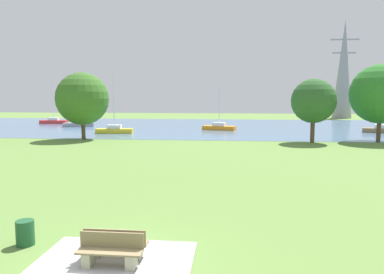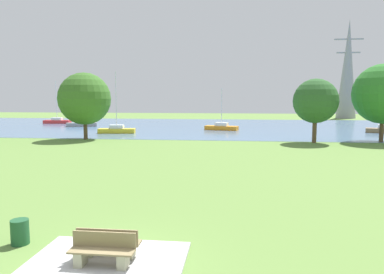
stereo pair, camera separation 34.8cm
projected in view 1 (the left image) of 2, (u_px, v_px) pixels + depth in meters
name	position (u px, v px, depth m)	size (l,w,h in m)	color
ground_plane	(193.00, 151.00, 31.85)	(160.00, 160.00, 0.00)	olive
concrete_pad	(114.00, 263.00, 10.09)	(4.40, 3.20, 0.10)	#AFAFAF
bench_facing_water	(116.00, 245.00, 10.31)	(1.80, 0.48, 0.89)	#A7A685
bench_facing_inland	(110.00, 253.00, 9.78)	(1.80, 0.48, 0.89)	#A7A685
litter_bin	(25.00, 233.00, 11.42)	(0.56, 0.56, 0.80)	#1E512D
water_surface	(210.00, 126.00, 59.54)	(140.00, 40.00, 0.02)	#53769D
sailboat_orange	(219.00, 127.00, 52.64)	(5.02, 2.69, 6.07)	orange
sailboat_yellow	(114.00, 130.00, 47.76)	(4.95, 2.11, 8.09)	yellow
sailboat_brown	(382.00, 130.00, 48.41)	(5.03, 2.89, 5.32)	brown
sailboat_red	(54.00, 121.00, 66.00)	(4.90, 1.85, 7.77)	red
sailboat_gray	(79.00, 124.00, 59.05)	(5.03, 2.96, 7.96)	gray
tree_mid_shore	(82.00, 99.00, 40.37)	(5.87, 5.87, 7.52)	brown
tree_east_near	(314.00, 101.00, 37.46)	(4.62, 4.62, 6.67)	brown
tree_east_far	(381.00, 94.00, 38.20)	(6.33, 6.33, 8.28)	brown
electricity_pylon	(343.00, 69.00, 83.15)	(6.40, 4.40, 22.53)	gray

